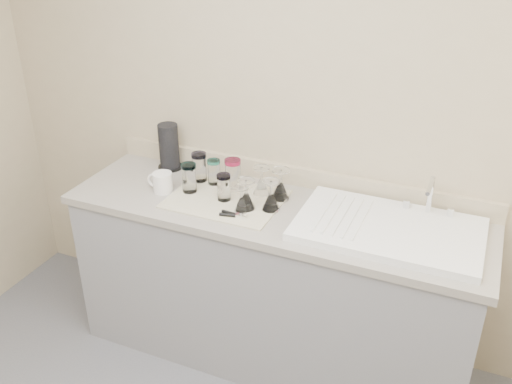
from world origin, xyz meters
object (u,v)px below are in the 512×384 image
at_px(tumbler_purple, 233,174).
at_px(white_mug, 162,182).
at_px(sink_unit, 389,229).
at_px(goblet_front_right, 271,200).
at_px(goblet_back_right, 280,189).
at_px(tumbler_lavender, 224,187).
at_px(goblet_front_left, 246,199).
at_px(tumbler_magenta, 189,178).
at_px(goblet_extra, 242,202).
at_px(paper_towel_roll, 169,147).
at_px(tumbler_teal, 199,167).
at_px(tumbler_cyan, 214,172).
at_px(can_opener, 233,215).
at_px(goblet_back_left, 261,185).

xyz_separation_m(tumbler_purple, white_mug, (-0.33, -0.15, -0.04)).
distance_m(sink_unit, tumbler_purple, 0.82).
bearing_deg(goblet_front_right, goblet_back_right, 89.54).
bearing_deg(sink_unit, tumbler_lavender, -178.10).
bearing_deg(goblet_front_left, goblet_front_right, 18.71).
distance_m(tumbler_purple, tumbler_magenta, 0.22).
distance_m(goblet_extra, paper_towel_roll, 0.64).
xyz_separation_m(tumbler_teal, goblet_front_right, (0.46, -0.14, -0.03)).
height_order(tumbler_teal, tumbler_purple, tumbler_purple).
distance_m(tumbler_teal, white_mug, 0.21).
xyz_separation_m(goblet_extra, white_mug, (-0.46, 0.03, 0.00)).
xyz_separation_m(tumbler_cyan, tumbler_magenta, (-0.07, -0.13, 0.01)).
distance_m(tumbler_teal, goblet_back_right, 0.46).
height_order(tumbler_cyan, can_opener, tumbler_cyan).
xyz_separation_m(goblet_back_right, can_opener, (-0.14, -0.26, -0.04)).
bearing_deg(goblet_front_left, goblet_back_left, 87.59).
bearing_deg(tumbler_lavender, goblet_front_left, -15.03).
height_order(tumbler_cyan, goblet_extra, tumbler_cyan).
distance_m(tumbler_cyan, tumbler_purple, 0.12).
xyz_separation_m(tumbler_teal, goblet_back_right, (0.46, -0.02, -0.03)).
distance_m(goblet_front_right, can_opener, 0.19).
distance_m(tumbler_teal, goblet_front_left, 0.39).
height_order(tumbler_cyan, goblet_front_left, goblet_front_left).
xyz_separation_m(tumbler_cyan, goblet_extra, (0.25, -0.20, -0.03)).
relative_size(sink_unit, tumbler_cyan, 6.17).
height_order(goblet_front_left, white_mug, goblet_front_left).
xyz_separation_m(tumbler_teal, tumbler_lavender, (0.21, -0.14, -0.01)).
relative_size(tumbler_cyan, goblet_extra, 1.08).
height_order(white_mug, paper_towel_roll, paper_towel_roll).
bearing_deg(white_mug, goblet_back_left, 18.82).
distance_m(tumbler_magenta, goblet_back_left, 0.36).
distance_m(tumbler_magenta, goblet_front_left, 0.34).
relative_size(tumbler_cyan, can_opener, 1.03).
height_order(sink_unit, goblet_front_left, sink_unit).
height_order(sink_unit, can_opener, sink_unit).
bearing_deg(white_mug, tumbler_lavender, 5.24).
xyz_separation_m(tumbler_purple, goblet_back_right, (0.26, 0.00, -0.03)).
xyz_separation_m(goblet_back_right, white_mug, (-0.58, -0.15, -0.01)).
bearing_deg(goblet_back_right, tumbler_magenta, -165.87).
distance_m(goblet_back_left, goblet_front_left, 0.17).
height_order(tumbler_cyan, white_mug, tumbler_cyan).
height_order(tumbler_magenta, goblet_back_right, goblet_back_right).
bearing_deg(paper_towel_roll, tumbler_cyan, -15.68).
bearing_deg(tumbler_purple, sink_unit, -6.50).
relative_size(tumbler_magenta, goblet_front_right, 1.00).
distance_m(sink_unit, goblet_extra, 0.69).
bearing_deg(tumbler_lavender, goblet_front_right, 0.24).
xyz_separation_m(tumbler_purple, goblet_back_left, (0.15, 0.01, -0.03)).
bearing_deg(white_mug, sink_unit, 2.88).
bearing_deg(tumbler_purple, goblet_front_left, -47.30).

